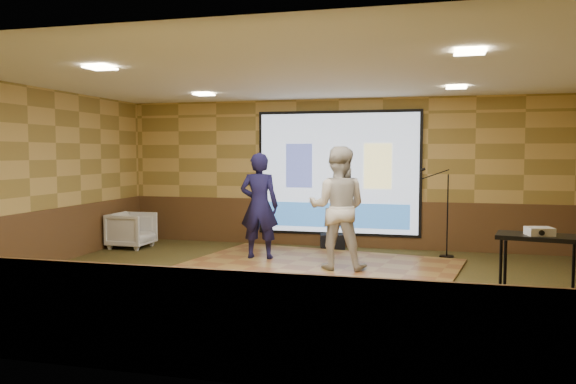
% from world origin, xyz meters
% --- Properties ---
extents(ground, '(9.00, 9.00, 0.00)m').
position_xyz_m(ground, '(0.00, 0.00, 0.00)').
color(ground, '#283518').
rests_on(ground, ground).
extents(room_shell, '(9.04, 7.04, 3.02)m').
position_xyz_m(room_shell, '(0.00, 0.00, 2.09)').
color(room_shell, tan).
rests_on(room_shell, ground).
extents(wainscot_back, '(9.00, 0.04, 0.95)m').
position_xyz_m(wainscot_back, '(0.00, 3.48, 0.47)').
color(wainscot_back, '#55381C').
rests_on(wainscot_back, ground).
extents(wainscot_front, '(9.00, 0.04, 0.95)m').
position_xyz_m(wainscot_front, '(0.00, -3.48, 0.47)').
color(wainscot_front, '#55381C').
rests_on(wainscot_front, ground).
extents(wainscot_left, '(0.04, 7.00, 0.95)m').
position_xyz_m(wainscot_left, '(-4.48, 0.00, 0.47)').
color(wainscot_left, '#55381C').
rests_on(wainscot_left, ground).
extents(projector_screen, '(3.32, 0.06, 2.52)m').
position_xyz_m(projector_screen, '(0.00, 3.44, 1.47)').
color(projector_screen, black).
rests_on(projector_screen, room_shell).
extents(downlight_nw, '(0.32, 0.32, 0.02)m').
position_xyz_m(downlight_nw, '(-2.20, 1.80, 2.97)').
color(downlight_nw, beige).
rests_on(downlight_nw, room_shell).
extents(downlight_ne, '(0.32, 0.32, 0.02)m').
position_xyz_m(downlight_ne, '(2.20, 1.80, 2.97)').
color(downlight_ne, beige).
rests_on(downlight_ne, room_shell).
extents(downlight_sw, '(0.32, 0.32, 0.02)m').
position_xyz_m(downlight_sw, '(-2.20, -1.50, 2.97)').
color(downlight_sw, beige).
rests_on(downlight_sw, room_shell).
extents(downlight_se, '(0.32, 0.32, 0.02)m').
position_xyz_m(downlight_se, '(2.20, -1.50, 2.97)').
color(downlight_se, beige).
rests_on(downlight_se, room_shell).
extents(dance_floor, '(4.94, 4.07, 0.03)m').
position_xyz_m(dance_floor, '(0.00, 1.21, 0.02)').
color(dance_floor, olive).
rests_on(dance_floor, ground).
extents(player_left, '(0.72, 0.51, 1.89)m').
position_xyz_m(player_left, '(-1.13, 1.72, 0.97)').
color(player_left, '#15123A').
rests_on(player_left, dance_floor).
extents(player_right, '(0.98, 0.77, 1.99)m').
position_xyz_m(player_right, '(0.37, 1.17, 1.02)').
color(player_right, beige).
rests_on(player_right, dance_floor).
extents(av_table, '(0.94, 0.49, 0.99)m').
position_xyz_m(av_table, '(3.04, -0.98, 0.70)').
color(av_table, black).
rests_on(av_table, ground).
extents(projector, '(0.32, 0.28, 0.09)m').
position_xyz_m(projector, '(3.02, -1.03, 1.03)').
color(projector, silver).
rests_on(projector, av_table).
extents(mic_stand, '(0.64, 0.26, 1.64)m').
position_xyz_m(mic_stand, '(2.07, 2.84, 0.49)').
color(mic_stand, black).
rests_on(mic_stand, ground).
extents(banquet_chair, '(0.80, 0.78, 0.72)m').
position_xyz_m(banquet_chair, '(-4.00, 2.29, 0.36)').
color(banquet_chair, gray).
rests_on(banquet_chair, ground).
extents(duffel_bag, '(0.53, 0.42, 0.29)m').
position_xyz_m(duffel_bag, '(-0.06, 3.18, 0.15)').
color(duffel_bag, black).
rests_on(duffel_bag, ground).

